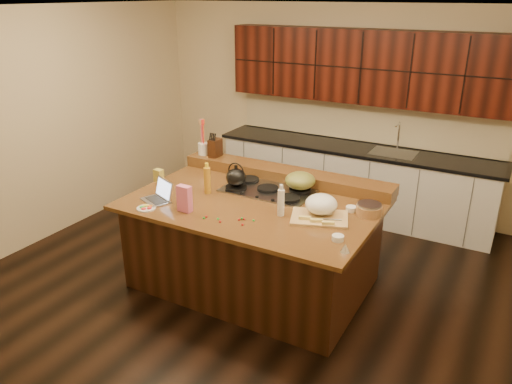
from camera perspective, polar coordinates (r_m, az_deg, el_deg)
The scene contains 30 objects.
room at distance 4.72m, azimuth -0.30°, elevation 3.74°, with size 5.52×5.02×2.72m.
island at distance 5.07m, azimuth -0.28°, elevation -5.81°, with size 2.40×1.60×0.92m.
back_ledge at distance 5.43m, azimuth 3.34°, elevation 2.05°, with size 2.40×0.30×0.12m, color black.
cooktop at distance 5.11m, azimuth 1.36°, elevation 0.25°, with size 0.92×0.52×0.05m.
back_counter at distance 6.68m, azimuth 11.45°, elevation 5.51°, with size 3.70×0.66×2.40m.
kettle at distance 5.10m, azimuth -2.29°, elevation 1.67°, with size 0.21×0.21×0.19m, color black.
green_bowl at distance 5.06m, azimuth 5.07°, elevation 1.32°, with size 0.31×0.31×0.17m, color olive.
laptop at distance 4.97m, azimuth -10.97°, elevation -0.36°, with size 0.36×0.32×0.20m.
oil_bottle at distance 5.05m, azimuth -5.59°, elevation 1.32°, with size 0.07×0.07×0.27m, color #B88120.
vinegar_bottle at distance 4.53m, azimuth 2.87°, elevation -1.22°, with size 0.06×0.06×0.25m, color silver.
wooden_tray at distance 4.55m, azimuth 7.42°, elevation -1.74°, with size 0.60×0.51×0.20m.
ramekin_a at distance 4.17m, azimuth 9.34°, elevation -5.20°, with size 0.10×0.10×0.04m, color white.
ramekin_b at distance 4.73m, azimuth 10.83°, elevation -1.89°, with size 0.10×0.10×0.04m, color white.
ramekin_c at distance 4.60m, azimuth 8.13°, elevation -2.42°, with size 0.10×0.10×0.04m, color white.
strainer_bowl at distance 4.68m, azimuth 12.79°, elevation -2.05°, with size 0.24×0.24×0.09m, color #996B3F.
kitchen_timer at distance 4.00m, azimuth 10.15°, elevation -6.31°, with size 0.08×0.08×0.07m, color silver.
pink_bag at distance 4.66m, azimuth -8.18°, elevation -0.75°, with size 0.13×0.07×0.25m, color pink.
candy_plate at distance 4.82m, azimuth -12.44°, elevation -1.82°, with size 0.18×0.18×0.01m, color white.
package_box at distance 5.44m, azimuth -11.06°, elevation 1.83°, with size 0.10×0.07×0.14m, color gold.
utensil_crock at distance 5.90m, azimuth -6.05°, elevation 4.95°, with size 0.12×0.12×0.14m, color white.
knife_block at distance 5.80m, azimuth -4.69°, elevation 5.04°, with size 0.10×0.17×0.21m, color black.
gumdrop_0 at distance 4.55m, azimuth -5.69°, elevation -2.81°, with size 0.02×0.02×0.02m, color red.
gumdrop_1 at distance 4.52m, azimuth -5.99°, elevation -2.97°, with size 0.02×0.02×0.02m, color #198C26.
gumdrop_2 at distance 4.37m, azimuth -1.55°, elevation -3.75°, with size 0.02×0.02×0.02m, color red.
gumdrop_3 at distance 4.45m, azimuth -0.28°, elevation -3.26°, with size 0.02×0.02×0.02m, color #198C26.
gumdrop_4 at distance 4.48m, azimuth -1.38°, elevation -3.10°, with size 0.02×0.02×0.02m, color red.
gumdrop_5 at distance 4.49m, azimuth -1.62°, elevation -3.03°, with size 0.02×0.02×0.02m, color #198C26.
gumdrop_6 at distance 4.47m, azimuth -1.94°, elevation -3.18°, with size 0.02×0.02×0.02m, color red.
gumdrop_7 at distance 4.49m, azimuth -4.38°, elevation -3.07°, with size 0.02×0.02×0.02m, color #198C26.
gumdrop_8 at distance 4.44m, azimuth -4.13°, elevation -3.39°, with size 0.02×0.02×0.02m, color red.
Camera 1 is at (2.20, -3.91, 2.83)m, focal length 35.00 mm.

